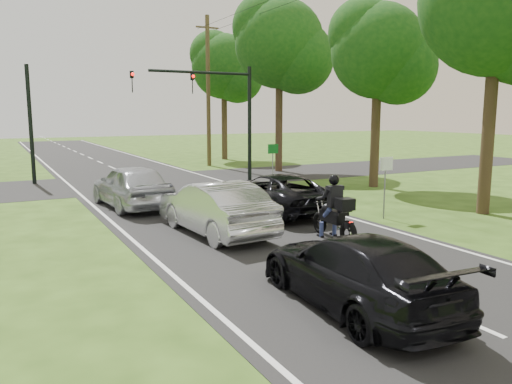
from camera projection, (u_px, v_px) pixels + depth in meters
ground at (323, 259)px, 12.38m from camera, size 140.00×140.00×0.00m
road at (184, 199)px, 21.09m from camera, size 8.00×100.00×0.01m
cross_road at (145, 182)px, 26.32m from camera, size 60.00×7.00×0.01m
motorcycle_rider at (335, 214)px, 14.22m from camera, size 0.63×2.20×1.90m
dark_suv at (276, 193)px, 18.01m from camera, size 2.43×5.19×1.44m
silver_sedan at (215, 208)px, 14.86m from camera, size 2.02×4.93×1.59m
silver_suv at (131, 186)px, 19.07m from camera, size 2.34×5.05×1.68m
dark_car_behind at (355, 271)px, 9.25m from camera, size 2.28×4.89×1.38m
traffic_signal at (217, 102)px, 25.48m from camera, size 6.38×0.44×6.00m
signal_pole_far at (31, 125)px, 25.17m from camera, size 0.20×0.20×6.00m
utility_pole_far at (208, 91)px, 33.64m from camera, size 1.60×0.28×10.00m
sign_white at (386, 173)px, 16.91m from camera, size 0.55×0.07×2.12m
sign_green at (273, 155)px, 23.98m from camera, size 0.55×0.07×2.12m
tree_row_b at (509, 8)px, 16.89m from camera, size 5.60×5.43×10.06m
tree_row_c at (385, 57)px, 23.61m from camera, size 4.80×4.65×8.76m
tree_row_d at (286, 49)px, 30.05m from camera, size 5.76×5.58×10.45m
tree_row_e at (228, 70)px, 38.18m from camera, size 5.28×5.12×9.61m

